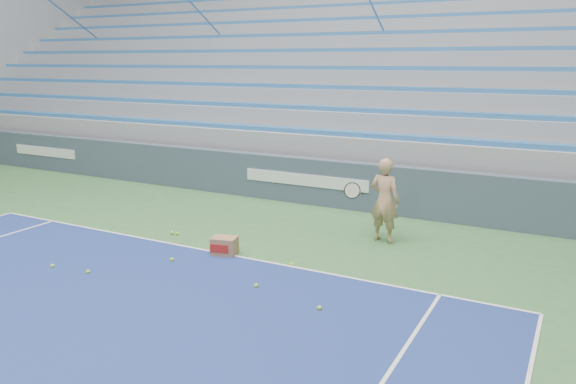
% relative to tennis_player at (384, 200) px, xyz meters
% --- Properties ---
extents(sponsor_barrier, '(30.00, 0.32, 1.10)m').
position_rel_tennis_player_xyz_m(sponsor_barrier, '(-2.54, 1.95, -0.25)').
color(sponsor_barrier, '#3C4A5C').
rests_on(sponsor_barrier, ground).
extents(bleachers, '(31.00, 9.15, 7.30)m').
position_rel_tennis_player_xyz_m(bleachers, '(-2.55, 7.67, 1.55)').
color(bleachers, gray).
rests_on(bleachers, ground).
extents(tennis_player, '(0.92, 0.85, 1.60)m').
position_rel_tennis_player_xyz_m(tennis_player, '(0.00, 0.00, 0.00)').
color(tennis_player, tan).
rests_on(tennis_player, ground).
extents(ball_box, '(0.49, 0.42, 0.32)m').
position_rel_tennis_player_xyz_m(ball_box, '(-2.23, -2.06, -0.64)').
color(ball_box, '#956A48').
rests_on(ball_box, ground).
extents(tennis_ball_0, '(0.07, 0.07, 0.07)m').
position_rel_tennis_player_xyz_m(tennis_ball_0, '(-3.82, -1.57, -0.77)').
color(tennis_ball_0, '#B2EA2F').
rests_on(tennis_ball_0, ground).
extents(tennis_ball_1, '(0.07, 0.07, 0.07)m').
position_rel_tennis_player_xyz_m(tennis_ball_1, '(-4.39, -3.95, -0.77)').
color(tennis_ball_1, '#B2EA2F').
rests_on(tennis_ball_1, ground).
extents(tennis_ball_2, '(0.07, 0.07, 0.07)m').
position_rel_tennis_player_xyz_m(tennis_ball_2, '(-3.71, -1.55, -0.77)').
color(tennis_ball_2, '#B2EA2F').
rests_on(tennis_ball_2, ground).
extents(tennis_ball_3, '(0.07, 0.07, 0.07)m').
position_rel_tennis_player_xyz_m(tennis_ball_3, '(-2.83, -2.77, -0.77)').
color(tennis_ball_3, '#B2EA2F').
rests_on(tennis_ball_3, ground).
extents(tennis_ball_4, '(0.07, 0.07, 0.07)m').
position_rel_tennis_player_xyz_m(tennis_ball_4, '(-3.66, -3.86, -0.77)').
color(tennis_ball_4, '#B2EA2F').
rests_on(tennis_ball_4, ground).
extents(tennis_ball_5, '(0.07, 0.07, 0.07)m').
position_rel_tennis_player_xyz_m(tennis_ball_5, '(0.21, -3.33, -0.77)').
color(tennis_ball_5, '#B2EA2F').
rests_on(tennis_ball_5, ground).
extents(tennis_ball_6, '(0.07, 0.07, 0.07)m').
position_rel_tennis_player_xyz_m(tennis_ball_6, '(-0.91, -2.01, -0.77)').
color(tennis_ball_6, '#B2EA2F').
rests_on(tennis_ball_6, ground).
extents(tennis_ball_7, '(0.07, 0.07, 0.07)m').
position_rel_tennis_player_xyz_m(tennis_ball_7, '(-0.97, -3.07, -0.77)').
color(tennis_ball_7, '#B2EA2F').
rests_on(tennis_ball_7, ground).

